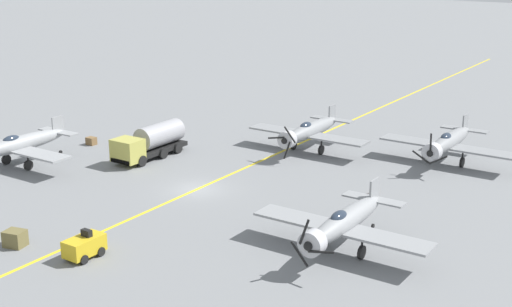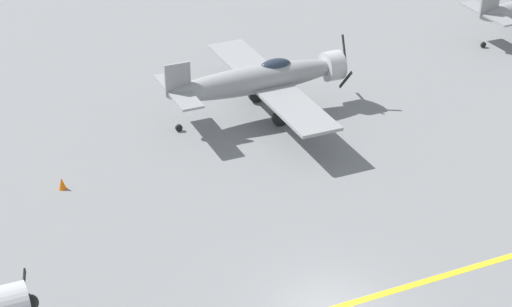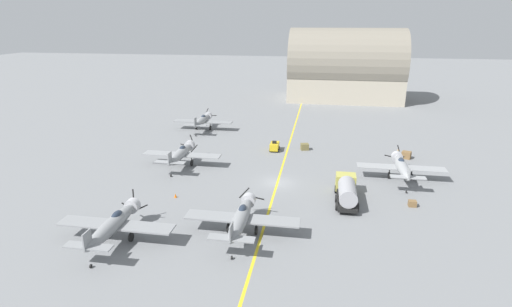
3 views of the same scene
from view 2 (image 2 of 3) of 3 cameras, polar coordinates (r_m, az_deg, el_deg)
The scene contains 2 objects.
airplane_mid_left at distance 43.51m, azimuth 0.42°, elevation 4.98°, with size 12.00×9.98×3.73m.
traffic_cone at distance 38.75m, azimuth -12.82°, elevation -1.96°, with size 0.36×0.36×0.55m, color orange.
Camera 2 is at (20.92, -12.11, 19.84)m, focal length 60.00 mm.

